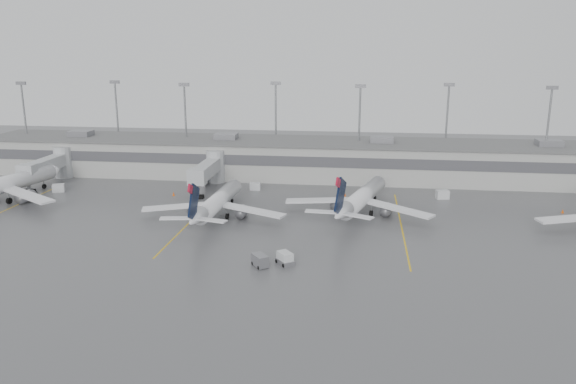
# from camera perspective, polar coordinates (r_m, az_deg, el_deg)

# --- Properties ---
(ground) EXTENTS (260.00, 260.00, 0.00)m
(ground) POSITION_cam_1_polar(r_m,az_deg,el_deg) (72.28, -1.48, -8.59)
(ground) COLOR #4F4F52
(ground) RESTS_ON ground
(terminal) EXTENTS (152.00, 17.00, 9.45)m
(terminal) POSITION_cam_1_polar(r_m,az_deg,el_deg) (126.44, 2.60, 3.41)
(terminal) COLOR #A6A6A1
(terminal) RESTS_ON ground
(light_masts) EXTENTS (142.40, 8.00, 20.60)m
(light_masts) POSITION_cam_1_polar(r_m,az_deg,el_deg) (130.89, 2.86, 7.27)
(light_masts) COLOR gray
(light_masts) RESTS_ON ground
(jet_bridge_left) EXTENTS (4.00, 17.20, 7.00)m
(jet_bridge_left) POSITION_cam_1_polar(r_m,az_deg,el_deg) (131.79, -22.74, 2.62)
(jet_bridge_left) COLOR #ACAFB2
(jet_bridge_left) RESTS_ON ground
(jet_bridge_right) EXTENTS (4.00, 17.20, 7.00)m
(jet_bridge_right) POSITION_cam_1_polar(r_m,az_deg,el_deg) (118.20, -7.88, 2.37)
(jet_bridge_right) COLOR #ACAFB2
(jet_bridge_right) RESTS_ON ground
(stand_markings) EXTENTS (105.25, 40.00, 0.01)m
(stand_markings) POSITION_cam_1_polar(r_m,az_deg,el_deg) (94.62, 0.78, -2.96)
(stand_markings) COLOR yellow
(stand_markings) RESTS_ON ground
(jet_far_left) EXTENTS (28.40, 32.12, 10.48)m
(jet_far_left) POSITION_cam_1_polar(r_m,az_deg,el_deg) (118.41, -27.20, 0.61)
(jet_far_left) COLOR white
(jet_far_left) RESTS_ON ground
(jet_mid_left) EXTENTS (25.08, 28.14, 9.10)m
(jet_mid_left) POSITION_cam_1_polar(r_m,az_deg,el_deg) (96.38, -7.26, -1.00)
(jet_mid_left) COLOR white
(jet_mid_left) RESTS_ON ground
(jet_mid_right) EXTENTS (25.40, 28.86, 9.55)m
(jet_mid_right) POSITION_cam_1_polar(r_m,az_deg,el_deg) (98.42, 7.41, -0.60)
(jet_mid_right) COLOR white
(jet_mid_right) RESTS_ON ground
(baggage_tug) EXTENTS (2.91, 3.10, 1.72)m
(baggage_tug) POSITION_cam_1_polar(r_m,az_deg,el_deg) (75.94, -0.30, -6.88)
(baggage_tug) COLOR silver
(baggage_tug) RESTS_ON ground
(baggage_cart) EXTENTS (2.71, 2.92, 1.64)m
(baggage_cart) POSITION_cam_1_polar(r_m,az_deg,el_deg) (75.25, -2.86, -6.95)
(baggage_cart) COLOR slate
(baggage_cart) RESTS_ON ground
(gse_uld_a) EXTENTS (2.66, 2.24, 1.60)m
(gse_uld_a) POSITION_cam_1_polar(r_m,az_deg,el_deg) (122.63, -22.29, 0.38)
(gse_uld_a) COLOR silver
(gse_uld_a) RESTS_ON ground
(gse_uld_b) EXTENTS (2.24, 1.58, 1.52)m
(gse_uld_b) POSITION_cam_1_polar(r_m,az_deg,el_deg) (115.22, -3.35, 0.58)
(gse_uld_b) COLOR silver
(gse_uld_b) RESTS_ON ground
(gse_uld_c) EXTENTS (2.64, 2.03, 1.67)m
(gse_uld_c) POSITION_cam_1_polar(r_m,az_deg,el_deg) (112.32, 15.41, -0.25)
(gse_uld_c) COLOR silver
(gse_uld_c) RESTS_ON ground
(gse_loader) EXTENTS (2.25, 3.37, 2.02)m
(gse_loader) POSITION_cam_1_polar(r_m,az_deg,el_deg) (120.76, -8.78, 1.20)
(gse_loader) COLOR slate
(gse_loader) RESTS_ON ground
(cone_a) EXTENTS (0.41, 0.41, 0.65)m
(cone_a) POSITION_cam_1_polar(r_m,az_deg,el_deg) (116.41, -23.62, -0.70)
(cone_a) COLOR #F25605
(cone_a) RESTS_ON ground
(cone_b) EXTENTS (0.48, 0.48, 0.76)m
(cone_b) POSITION_cam_1_polar(r_m,az_deg,el_deg) (112.87, -11.55, -0.18)
(cone_b) COLOR #F25605
(cone_b) RESTS_ON ground
(cone_c) EXTENTS (0.39, 0.39, 0.62)m
(cone_c) POSITION_cam_1_polar(r_m,az_deg,el_deg) (110.73, 5.83, -0.28)
(cone_c) COLOR #F25605
(cone_c) RESTS_ON ground
(cone_d) EXTENTS (0.45, 0.45, 0.72)m
(cone_d) POSITION_cam_1_polar(r_m,az_deg,el_deg) (110.26, 26.13, -1.75)
(cone_d) COLOR #F25605
(cone_d) RESTS_ON ground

